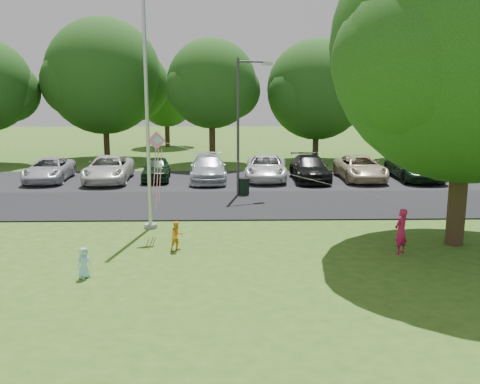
{
  "coord_description": "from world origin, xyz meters",
  "views": [
    {
      "loc": [
        -0.52,
        -15.15,
        5.36
      ],
      "look_at": [
        -0.06,
        4.0,
        1.6
      ],
      "focal_mm": 40.0,
      "sensor_mm": 36.0,
      "label": 1
    }
  ],
  "objects_px": {
    "child_blue": "(84,263)",
    "kite": "(162,153)",
    "flagpole": "(147,120)",
    "child_yellow": "(177,236)",
    "big_tree": "(467,51)",
    "woman": "(401,231)",
    "trash_can": "(244,187)",
    "street_lamp": "(243,114)"
  },
  "relations": [
    {
      "from": "big_tree",
      "to": "flagpole",
      "type": "bearing_deg",
      "value": 166.72
    },
    {
      "from": "flagpole",
      "to": "child_yellow",
      "type": "bearing_deg",
      "value": -66.2
    },
    {
      "from": "flagpole",
      "to": "trash_can",
      "type": "height_order",
      "value": "flagpole"
    },
    {
      "from": "street_lamp",
      "to": "child_yellow",
      "type": "height_order",
      "value": "street_lamp"
    },
    {
      "from": "flagpole",
      "to": "kite",
      "type": "relative_size",
      "value": 1.18
    },
    {
      "from": "flagpole",
      "to": "woman",
      "type": "distance_m",
      "value": 9.91
    },
    {
      "from": "big_tree",
      "to": "child_blue",
      "type": "distance_m",
      "value": 13.66
    },
    {
      "from": "woman",
      "to": "child_yellow",
      "type": "relative_size",
      "value": 1.51
    },
    {
      "from": "woman",
      "to": "child_blue",
      "type": "bearing_deg",
      "value": -27.39
    },
    {
      "from": "woman",
      "to": "child_blue",
      "type": "distance_m",
      "value": 9.98
    },
    {
      "from": "big_tree",
      "to": "child_blue",
      "type": "height_order",
      "value": "big_tree"
    },
    {
      "from": "flagpole",
      "to": "big_tree",
      "type": "bearing_deg",
      "value": -13.28
    },
    {
      "from": "trash_can",
      "to": "flagpole",
      "type": "bearing_deg",
      "value": -121.57
    },
    {
      "from": "trash_can",
      "to": "kite",
      "type": "relative_size",
      "value": 0.1
    },
    {
      "from": "child_blue",
      "to": "kite",
      "type": "xyz_separation_m",
      "value": [
        1.79,
        4.32,
        2.61
      ]
    },
    {
      "from": "trash_can",
      "to": "big_tree",
      "type": "relative_size",
      "value": 0.08
    },
    {
      "from": "street_lamp",
      "to": "trash_can",
      "type": "xyz_separation_m",
      "value": [
        0.05,
        -0.02,
        -3.61
      ]
    },
    {
      "from": "flagpole",
      "to": "child_yellow",
      "type": "relative_size",
      "value": 10.03
    },
    {
      "from": "woman",
      "to": "big_tree",
      "type": "bearing_deg",
      "value": 163.83
    },
    {
      "from": "child_yellow",
      "to": "child_blue",
      "type": "height_order",
      "value": "child_yellow"
    },
    {
      "from": "trash_can",
      "to": "child_yellow",
      "type": "relative_size",
      "value": 0.89
    },
    {
      "from": "flagpole",
      "to": "child_blue",
      "type": "distance_m",
      "value": 6.73
    },
    {
      "from": "street_lamp",
      "to": "woman",
      "type": "xyz_separation_m",
      "value": [
        4.87,
        -9.68,
        -3.3
      ]
    },
    {
      "from": "trash_can",
      "to": "child_blue",
      "type": "xyz_separation_m",
      "value": [
        -4.94,
        -11.72,
        0.0
      ]
    },
    {
      "from": "big_tree",
      "to": "child_yellow",
      "type": "bearing_deg",
      "value": -177.6
    },
    {
      "from": "child_yellow",
      "to": "kite",
      "type": "distance_m",
      "value": 3.17
    },
    {
      "from": "child_blue",
      "to": "woman",
      "type": "bearing_deg",
      "value": -35.52
    },
    {
      "from": "big_tree",
      "to": "child_yellow",
      "type": "height_order",
      "value": "big_tree"
    },
    {
      "from": "flagpole",
      "to": "woman",
      "type": "relative_size",
      "value": 6.66
    },
    {
      "from": "street_lamp",
      "to": "kite",
      "type": "bearing_deg",
      "value": -134.94
    },
    {
      "from": "child_blue",
      "to": "kite",
      "type": "bearing_deg",
      "value": 20.1
    },
    {
      "from": "flagpole",
      "to": "child_yellow",
      "type": "height_order",
      "value": "flagpole"
    },
    {
      "from": "big_tree",
      "to": "child_yellow",
      "type": "xyz_separation_m",
      "value": [
        -9.46,
        -0.4,
        -6.0
      ]
    },
    {
      "from": "child_yellow",
      "to": "child_blue",
      "type": "xyz_separation_m",
      "value": [
        -2.41,
        -2.57,
        -0.05
      ]
    },
    {
      "from": "trash_can",
      "to": "woman",
      "type": "height_order",
      "value": "woman"
    },
    {
      "from": "street_lamp",
      "to": "child_yellow",
      "type": "xyz_separation_m",
      "value": [
        -2.47,
        -9.17,
        -3.56
      ]
    },
    {
      "from": "woman",
      "to": "street_lamp",
      "type": "bearing_deg",
      "value": -102.59
    },
    {
      "from": "child_blue",
      "to": "child_yellow",
      "type": "bearing_deg",
      "value": -0.65
    },
    {
      "from": "trash_can",
      "to": "big_tree",
      "type": "bearing_deg",
      "value": -51.6
    },
    {
      "from": "child_blue",
      "to": "big_tree",
      "type": "bearing_deg",
      "value": -33.42
    },
    {
      "from": "big_tree",
      "to": "street_lamp",
      "type": "bearing_deg",
      "value": 128.55
    },
    {
      "from": "big_tree",
      "to": "child_blue",
      "type": "bearing_deg",
      "value": -165.98
    }
  ]
}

